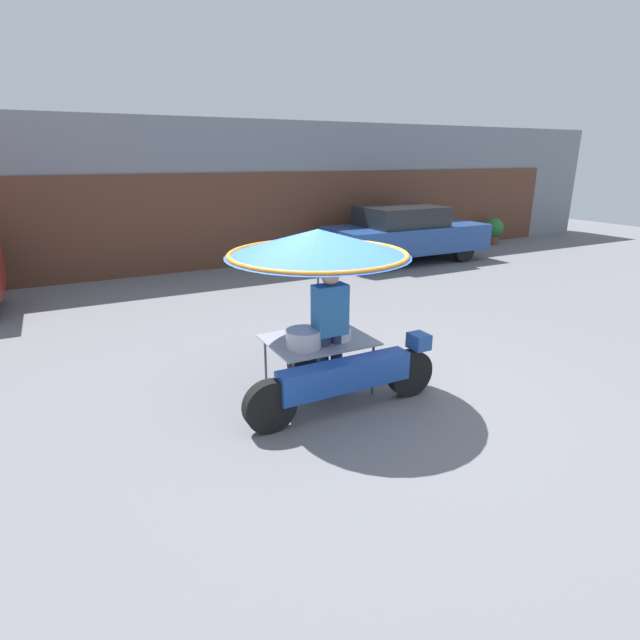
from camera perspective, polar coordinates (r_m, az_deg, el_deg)
name	(u,v)px	position (r m, az deg, el deg)	size (l,w,h in m)	color
ground_plane	(348,394)	(6.04, 3.27, -8.39)	(36.00, 36.00, 0.00)	slate
shopfront_building	(176,195)	(13.54, -16.15, 13.60)	(28.00, 2.06, 3.58)	gray
vendor_motorcycle_cart	(321,266)	(5.57, 0.12, 6.17)	(2.33, 2.09, 1.94)	black
vendor_person	(330,326)	(5.66, 1.14, -0.67)	(0.38, 0.22, 1.56)	navy
parked_car	(405,233)	(13.64, 9.68, 9.74)	(4.31, 1.83, 1.46)	black
potted_plant	(493,230)	(17.20, 19.21, 9.73)	(0.61, 0.61, 0.82)	brown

